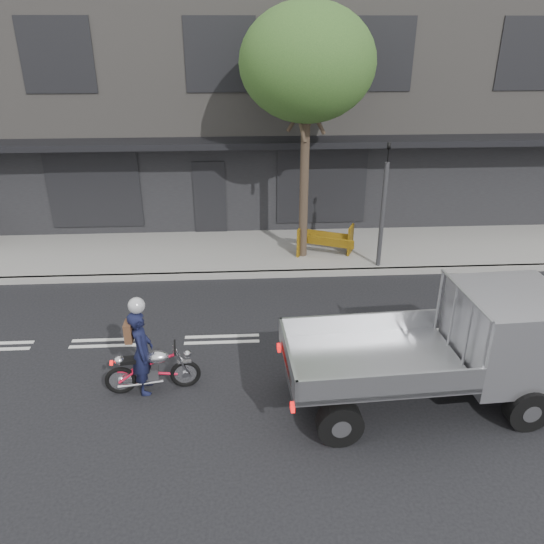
{
  "coord_description": "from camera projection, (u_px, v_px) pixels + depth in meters",
  "views": [
    {
      "loc": [
        0.5,
        -9.77,
        6.1
      ],
      "look_at": [
        1.11,
        0.5,
        1.34
      ],
      "focal_mm": 35.0,
      "sensor_mm": 36.0,
      "label": 1
    }
  ],
  "objects": [
    {
      "name": "sidewalk",
      "position": [
        226.0,
        252.0,
        15.61
      ],
      "size": [
        32.0,
        3.2,
        0.15
      ],
      "primitive_type": "cube",
      "color": "gray",
      "rests_on": "ground"
    },
    {
      "name": "construction_barrier",
      "position": [
        327.0,
        243.0,
        14.93
      ],
      "size": [
        1.67,
        1.19,
        0.87
      ],
      "primitive_type": null,
      "rotation": [
        0.0,
        0.0,
        -0.41
      ],
      "color": "orange",
      "rests_on": "sidewalk"
    },
    {
      "name": "rider",
      "position": [
        142.0,
        352.0,
        9.47
      ],
      "size": [
        0.46,
        0.64,
        1.63
      ],
      "primitive_type": "imported",
      "rotation": [
        0.0,
        0.0,
        1.69
      ],
      "color": "#121532",
      "rests_on": "ground"
    },
    {
      "name": "kerb",
      "position": [
        225.0,
        275.0,
        14.16
      ],
      "size": [
        32.0,
        0.2,
        0.15
      ],
      "primitive_type": "cube",
      "color": "gray",
      "rests_on": "ground"
    },
    {
      "name": "traffic_light_pole",
      "position": [
        383.0,
        213.0,
        13.95
      ],
      "size": [
        0.12,
        0.12,
        3.5
      ],
      "color": "#2D2D30",
      "rests_on": "ground"
    },
    {
      "name": "ground",
      "position": [
        222.0,
        339.0,
        11.39
      ],
      "size": [
        80.0,
        80.0,
        0.0
      ],
      "primitive_type": "plane",
      "color": "black",
      "rests_on": "ground"
    },
    {
      "name": "building_main",
      "position": [
        226.0,
        89.0,
        19.95
      ],
      "size": [
        26.0,
        10.0,
        8.0
      ],
      "primitive_type": "cube",
      "color": "slate",
      "rests_on": "ground"
    },
    {
      "name": "street_tree",
      "position": [
        307.0,
        64.0,
        13.09
      ],
      "size": [
        3.4,
        3.4,
        6.74
      ],
      "color": "#382B21",
      "rests_on": "ground"
    },
    {
      "name": "flatbed_ute",
      "position": [
        484.0,
        339.0,
        9.08
      ],
      "size": [
        4.8,
        2.17,
        2.18
      ],
      "rotation": [
        0.0,
        0.0,
        0.05
      ],
      "color": "black",
      "rests_on": "ground"
    },
    {
      "name": "motorcycle",
      "position": [
        152.0,
        368.0,
        9.63
      ],
      "size": [
        1.73,
        0.5,
        0.89
      ],
      "rotation": [
        0.0,
        0.0,
        0.12
      ],
      "color": "black",
      "rests_on": "ground"
    }
  ]
}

